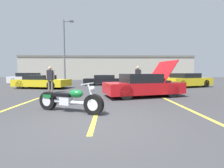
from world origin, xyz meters
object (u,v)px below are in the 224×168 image
parked_car_right_row (186,80)px  parked_car_mid_left_row (42,82)px  parked_car_mid_right_row (106,80)px  spectator_midground (138,76)px  show_car_hood_open (143,85)px  spectator_near_motorcycle (50,77)px  light_pole (65,49)px  parked_car_left_row (30,79)px  spectator_by_show_car (159,75)px  motorcycle (69,100)px

parked_car_right_row → parked_car_mid_left_row: 12.30m
parked_car_right_row → parked_car_mid_right_row: (-7.11, 2.43, -0.08)m
parked_car_mid_right_row → spectator_midground: (2.44, -4.49, 0.53)m
parked_car_mid_left_row → show_car_hood_open: bearing=-20.1°
parked_car_mid_left_row → spectator_near_motorcycle: bearing=-46.6°
show_car_hood_open → spectator_midground: size_ratio=2.50×
spectator_near_motorcycle → show_car_hood_open: bearing=-16.1°
parked_car_mid_right_row → spectator_near_motorcycle: spectator_near_motorcycle is taller
show_car_hood_open → parked_car_mid_right_row: bearing=90.7°
light_pole → spectator_near_motorcycle: (1.41, -8.17, -3.05)m
parked_car_mid_left_row → parked_car_mid_right_row: 6.07m
parked_car_left_row → parked_car_mid_right_row: bearing=-1.5°
spectator_midground → spectator_by_show_car: bearing=-18.9°
parked_car_right_row → parked_car_left_row: (-15.40, 3.34, 0.02)m
spectator_near_motorcycle → spectator_by_show_car: (7.26, 1.02, 0.14)m
light_pole → parked_car_mid_right_row: size_ratio=1.62×
motorcycle → spectator_midground: size_ratio=1.29×
motorcycle → parked_car_mid_right_row: 10.79m
motorcycle → parked_car_left_row: 13.78m
motorcycle → spectator_midground: bearing=83.7°
motorcycle → parked_car_left_row: size_ratio=0.53×
parked_car_left_row → parked_car_mid_left_row: bearing=-47.9°
light_pole → motorcycle: size_ratio=3.24×
spectator_near_motorcycle → spectator_midground: size_ratio=0.95×
motorcycle → light_pole: bearing=128.7°
show_car_hood_open → parked_car_right_row: bearing=31.1°
spectator_near_motorcycle → light_pole: bearing=99.8°
parked_car_mid_right_row → parked_car_mid_left_row: bearing=-148.4°
parked_car_right_row → spectator_midground: 5.12m
parked_car_left_row → spectator_midground: size_ratio=2.43×
light_pole → spectator_near_motorcycle: size_ratio=4.43×
parked_car_mid_right_row → light_pole: bearing=155.5°
parked_car_mid_left_row → spectator_midground: spectator_midground is taller
parked_car_mid_right_row → spectator_midground: bearing=-61.6°
show_car_hood_open → parked_car_left_row: size_ratio=1.03×
show_car_hood_open → parked_car_left_row: (-10.42, 8.51, 0.02)m
parked_car_mid_right_row → parked_car_left_row: bearing=173.6°
show_car_hood_open → spectator_by_show_car: (1.76, 2.61, 0.52)m
show_car_hood_open → spectator_by_show_car: 3.19m
parked_car_mid_left_row → parked_car_mid_right_row: size_ratio=1.01×
parked_car_mid_right_row → show_car_hood_open: bearing=-74.4°
light_pole → spectator_midground: light_pole is taller
parked_car_right_row → spectator_by_show_car: 4.15m
spectator_midground → parked_car_left_row: bearing=153.3°
parked_car_mid_left_row → spectator_by_show_car: spectator_by_show_car is taller
light_pole → spectator_midground: bearing=-42.7°
show_car_hood_open → spectator_near_motorcycle: (-5.51, 1.59, 0.38)m
light_pole → parked_car_right_row: size_ratio=1.56×
parked_car_left_row → light_pole: bearing=24.5°
spectator_midground → light_pole: bearing=137.3°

